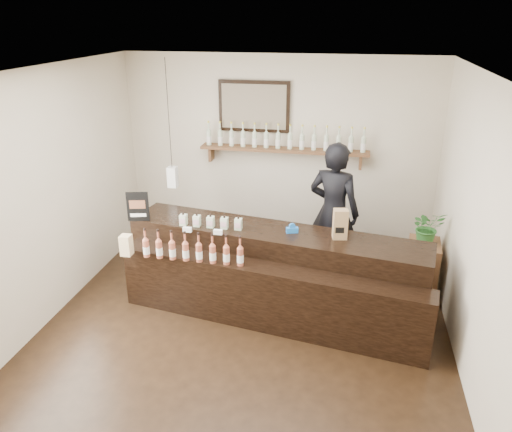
% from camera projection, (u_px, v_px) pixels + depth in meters
% --- Properties ---
extents(ground, '(5.00, 5.00, 0.00)m').
position_uv_depth(ground, '(242.00, 335.00, 5.52)').
color(ground, black).
rests_on(ground, ground).
extents(room_shell, '(5.00, 5.00, 5.00)m').
position_uv_depth(room_shell, '(240.00, 190.00, 4.87)').
color(room_shell, beige).
rests_on(room_shell, ground).
extents(back_wall_decor, '(2.66, 0.96, 1.69)m').
position_uv_depth(back_wall_decor, '(267.00, 132.00, 7.03)').
color(back_wall_decor, brown).
rests_on(back_wall_decor, ground).
extents(counter, '(3.57, 1.51, 1.15)m').
position_uv_depth(counter, '(272.00, 276.00, 5.82)').
color(counter, black).
rests_on(counter, ground).
extents(promo_sign, '(0.26, 0.08, 0.36)m').
position_uv_depth(promo_sign, '(138.00, 207.00, 5.93)').
color(promo_sign, black).
rests_on(promo_sign, counter).
extents(paper_bag, '(0.17, 0.14, 0.34)m').
position_uv_depth(paper_bag, '(340.00, 224.00, 5.48)').
color(paper_bag, '#977649').
rests_on(paper_bag, counter).
extents(tape_dispenser, '(0.14, 0.09, 0.11)m').
position_uv_depth(tape_dispenser, '(292.00, 229.00, 5.66)').
color(tape_dispenser, blue).
rests_on(tape_dispenser, counter).
extents(side_cabinet, '(0.41, 0.53, 0.73)m').
position_uv_depth(side_cabinet, '(421.00, 270.00, 6.15)').
color(side_cabinet, brown).
rests_on(side_cabinet, ground).
extents(potted_plant, '(0.47, 0.44, 0.42)m').
position_uv_depth(potted_plant, '(427.00, 227.00, 5.93)').
color(potted_plant, '#306F2C').
rests_on(potted_plant, side_cabinet).
extents(shopkeeper, '(0.88, 0.71, 2.09)m').
position_uv_depth(shopkeeper, '(334.00, 203.00, 6.37)').
color(shopkeeper, black).
rests_on(shopkeeper, ground).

